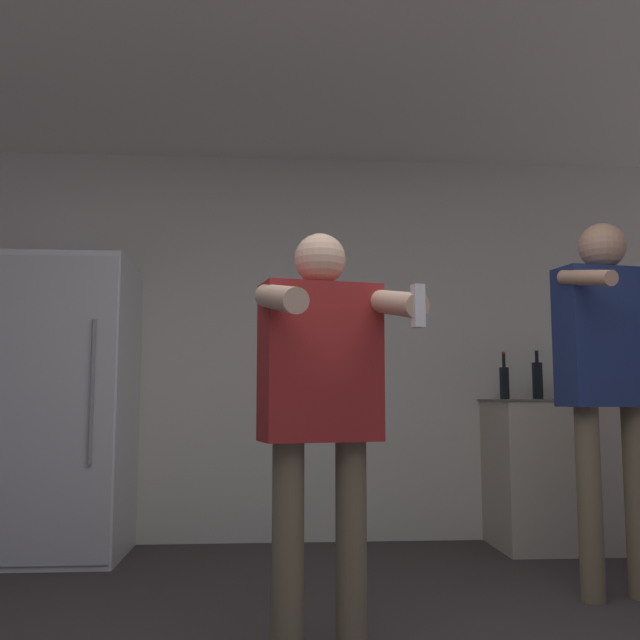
{
  "coord_description": "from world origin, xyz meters",
  "views": [
    {
      "loc": [
        -0.28,
        -1.69,
        0.92
      ],
      "look_at": [
        -0.09,
        0.92,
        1.21
      ],
      "focal_mm": 40.0,
      "sensor_mm": 36.0,
      "label": 1
    }
  ],
  "objects_px": {
    "person_man_side": "(608,360)",
    "refrigerator": "(68,406)",
    "bottle_amber_bourbon": "(537,379)",
    "person_woman_foreground": "(321,393)",
    "bottle_short_whiskey": "(504,382)",
    "bottle_tall_gin": "(571,382)",
    "bottle_brown_liquor": "(612,384)"
  },
  "relations": [
    {
      "from": "person_man_side",
      "to": "refrigerator",
      "type": "bearing_deg",
      "value": 159.11
    },
    {
      "from": "bottle_amber_bourbon",
      "to": "person_man_side",
      "type": "relative_size",
      "value": 0.18
    },
    {
      "from": "bottle_amber_bourbon",
      "to": "person_woman_foreground",
      "type": "distance_m",
      "value": 2.4
    },
    {
      "from": "person_man_side",
      "to": "bottle_short_whiskey",
      "type": "bearing_deg",
      "value": 95.76
    },
    {
      "from": "refrigerator",
      "to": "person_woman_foreground",
      "type": "bearing_deg",
      "value": -51.76
    },
    {
      "from": "bottle_tall_gin",
      "to": "bottle_brown_liquor",
      "type": "height_order",
      "value": "bottle_tall_gin"
    },
    {
      "from": "bottle_tall_gin",
      "to": "person_man_side",
      "type": "bearing_deg",
      "value": -105.25
    },
    {
      "from": "bottle_brown_liquor",
      "to": "bottle_short_whiskey",
      "type": "height_order",
      "value": "bottle_short_whiskey"
    },
    {
      "from": "person_woman_foreground",
      "to": "person_man_side",
      "type": "height_order",
      "value": "person_man_side"
    },
    {
      "from": "refrigerator",
      "to": "bottle_short_whiskey",
      "type": "bearing_deg",
      "value": 2.05
    },
    {
      "from": "person_woman_foreground",
      "to": "bottle_tall_gin",
      "type": "bearing_deg",
      "value": 46.83
    },
    {
      "from": "refrigerator",
      "to": "bottle_amber_bourbon",
      "type": "relative_size",
      "value": 5.36
    },
    {
      "from": "refrigerator",
      "to": "bottle_brown_liquor",
      "type": "distance_m",
      "value": 3.4
    },
    {
      "from": "bottle_amber_bourbon",
      "to": "person_man_side",
      "type": "xyz_separation_m",
      "value": [
        -0.1,
        -1.17,
        0.06
      ]
    },
    {
      "from": "bottle_short_whiskey",
      "to": "bottle_amber_bourbon",
      "type": "bearing_deg",
      "value": -0.0
    },
    {
      "from": "bottle_brown_liquor",
      "to": "bottle_tall_gin",
      "type": "bearing_deg",
      "value": -180.0
    },
    {
      "from": "bottle_tall_gin",
      "to": "bottle_short_whiskey",
      "type": "relative_size",
      "value": 0.93
    },
    {
      "from": "person_man_side",
      "to": "person_woman_foreground",
      "type": "bearing_deg",
      "value": -154.2
    },
    {
      "from": "person_woman_foreground",
      "to": "person_man_side",
      "type": "xyz_separation_m",
      "value": [
        1.42,
        0.69,
        0.16
      ]
    },
    {
      "from": "bottle_amber_bourbon",
      "to": "bottle_short_whiskey",
      "type": "height_order",
      "value": "bottle_amber_bourbon"
    },
    {
      "from": "bottle_brown_liquor",
      "to": "person_woman_foreground",
      "type": "xyz_separation_m",
      "value": [
        -2.01,
        -1.85,
        -0.08
      ]
    },
    {
      "from": "bottle_brown_liquor",
      "to": "person_man_side",
      "type": "xyz_separation_m",
      "value": [
        -0.59,
        -1.17,
        0.09
      ]
    },
    {
      "from": "bottle_short_whiskey",
      "to": "person_man_side",
      "type": "height_order",
      "value": "person_man_side"
    },
    {
      "from": "bottle_short_whiskey",
      "to": "person_man_side",
      "type": "xyz_separation_m",
      "value": [
        0.12,
        -1.17,
        0.07
      ]
    },
    {
      "from": "bottle_amber_bourbon",
      "to": "person_woman_foreground",
      "type": "xyz_separation_m",
      "value": [
        -1.52,
        -1.85,
        -0.1
      ]
    },
    {
      "from": "refrigerator",
      "to": "bottle_tall_gin",
      "type": "distance_m",
      "value": 3.13
    },
    {
      "from": "bottle_brown_liquor",
      "to": "bottle_short_whiskey",
      "type": "distance_m",
      "value": 0.71
    },
    {
      "from": "bottle_short_whiskey",
      "to": "person_woman_foreground",
      "type": "distance_m",
      "value": 2.27
    },
    {
      "from": "bottle_brown_liquor",
      "to": "person_man_side",
      "type": "height_order",
      "value": "person_man_side"
    },
    {
      "from": "bottle_amber_bourbon",
      "to": "bottle_tall_gin",
      "type": "bearing_deg",
      "value": 0.0
    },
    {
      "from": "bottle_tall_gin",
      "to": "bottle_amber_bourbon",
      "type": "distance_m",
      "value": 0.22
    },
    {
      "from": "refrigerator",
      "to": "person_man_side",
      "type": "relative_size",
      "value": 0.99
    }
  ]
}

